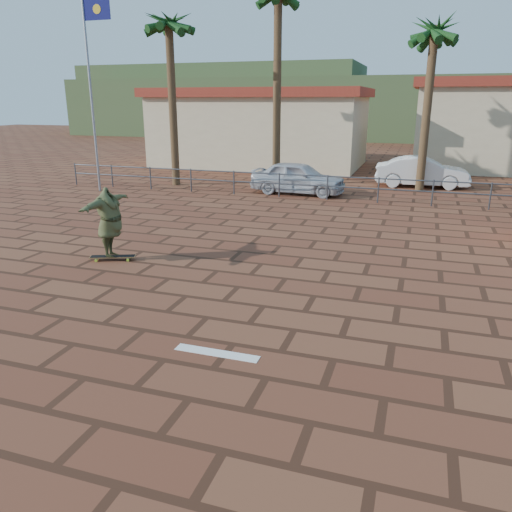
# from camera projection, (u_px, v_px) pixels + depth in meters

# --- Properties ---
(ground) EXTENTS (120.00, 120.00, 0.00)m
(ground) POSITION_uv_depth(u_px,v_px,m) (207.00, 318.00, 9.24)
(ground) COLOR brown
(ground) RESTS_ON ground
(paint_stripe) EXTENTS (1.40, 0.22, 0.01)m
(paint_stripe) POSITION_uv_depth(u_px,v_px,m) (217.00, 353.00, 7.94)
(paint_stripe) COLOR white
(paint_stripe) RESTS_ON ground
(guardrail) EXTENTS (24.06, 0.06, 1.00)m
(guardrail) POSITION_uv_depth(u_px,v_px,m) (327.00, 183.00, 19.91)
(guardrail) COLOR #47494F
(guardrail) RESTS_ON ground
(flagpole) EXTENTS (1.30, 0.10, 8.00)m
(flagpole) POSITION_uv_depth(u_px,v_px,m) (92.00, 80.00, 20.77)
(flagpole) COLOR gray
(flagpole) RESTS_ON ground
(palm_far_left) EXTENTS (2.40, 2.40, 8.25)m
(palm_far_left) POSITION_uv_depth(u_px,v_px,m) (169.00, 28.00, 21.67)
(palm_far_left) COLOR brown
(palm_far_left) RESTS_ON ground
(palm_left) EXTENTS (2.40, 2.40, 9.45)m
(palm_left) POSITION_uv_depth(u_px,v_px,m) (278.00, 0.00, 21.34)
(palm_left) COLOR brown
(palm_left) RESTS_ON ground
(palm_center) EXTENTS (2.40, 2.40, 7.75)m
(palm_center) POSITION_uv_depth(u_px,v_px,m) (434.00, 35.00, 20.33)
(palm_center) COLOR brown
(palm_center) RESTS_ON ground
(building_west) EXTENTS (12.60, 7.60, 4.50)m
(building_west) POSITION_uv_depth(u_px,v_px,m) (261.00, 127.00, 30.28)
(building_west) COLOR beige
(building_west) RESTS_ON ground
(building_east) EXTENTS (10.60, 6.60, 5.00)m
(building_east) POSITION_uv_depth(u_px,v_px,m) (510.00, 125.00, 27.82)
(building_east) COLOR beige
(building_east) RESTS_ON ground
(hill_front) EXTENTS (70.00, 18.00, 6.00)m
(hill_front) POSITION_uv_depth(u_px,v_px,m) (393.00, 108.00, 53.63)
(hill_front) COLOR #384C28
(hill_front) RESTS_ON ground
(hill_back) EXTENTS (35.00, 14.00, 8.00)m
(hill_back) POSITION_uv_depth(u_px,v_px,m) (224.00, 99.00, 65.36)
(hill_back) COLOR #384C28
(hill_back) RESTS_ON ground
(longboard) EXTENTS (1.14, 0.65, 0.11)m
(longboard) POSITION_uv_depth(u_px,v_px,m) (113.00, 257.00, 12.51)
(longboard) COLOR olive
(longboard) RESTS_ON ground
(skateboarder) EXTENTS (0.75, 2.18, 1.74)m
(skateboarder) POSITION_uv_depth(u_px,v_px,m) (110.00, 222.00, 12.25)
(skateboarder) COLOR #404525
(skateboarder) RESTS_ON longboard
(car_silver) EXTENTS (4.11, 1.87, 1.37)m
(car_silver) POSITION_uv_depth(u_px,v_px,m) (298.00, 178.00, 21.25)
(car_silver) COLOR silver
(car_silver) RESTS_ON ground
(car_white) EXTENTS (4.21, 1.63, 1.37)m
(car_white) POSITION_uv_depth(u_px,v_px,m) (422.00, 172.00, 22.92)
(car_white) COLOR silver
(car_white) RESTS_ON ground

